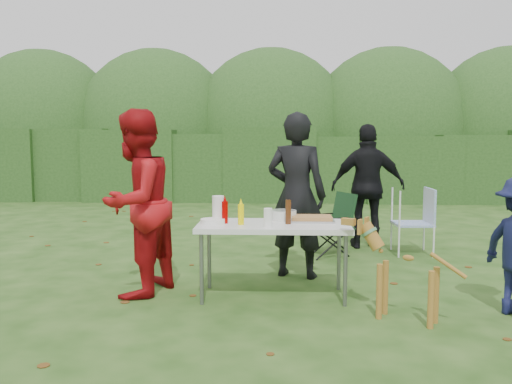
{
  "coord_description": "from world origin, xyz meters",
  "views": [
    {
      "loc": [
        0.25,
        -5.39,
        1.61
      ],
      "look_at": [
        -0.01,
        0.42,
        1.0
      ],
      "focal_mm": 38.0,
      "sensor_mm": 36.0,
      "label": 1
    }
  ],
  "objects_px": {
    "camping_chair": "(332,224)",
    "ketchup_bottle": "(225,212)",
    "person_cook": "(296,195)",
    "person_black_puffy": "(368,186)",
    "beer_bottle": "(288,212)",
    "paper_towel_roll": "(218,209)",
    "dog": "(408,273)",
    "lawn_chair": "(412,221)",
    "mustard_bottle": "(241,214)",
    "folding_table": "(274,229)",
    "person_red_jacket": "(136,203)"
  },
  "relations": [
    {
      "from": "camping_chair",
      "to": "ketchup_bottle",
      "type": "distance_m",
      "value": 2.34
    },
    {
      "from": "person_cook",
      "to": "person_black_puffy",
      "type": "height_order",
      "value": "person_cook"
    },
    {
      "from": "camping_chair",
      "to": "beer_bottle",
      "type": "bearing_deg",
      "value": 44.61
    },
    {
      "from": "paper_towel_roll",
      "to": "ketchup_bottle",
      "type": "bearing_deg",
      "value": -56.59
    },
    {
      "from": "ketchup_bottle",
      "to": "beer_bottle",
      "type": "xyz_separation_m",
      "value": [
        0.63,
        -0.01,
        0.01
      ]
    },
    {
      "from": "beer_bottle",
      "to": "person_black_puffy",
      "type": "bearing_deg",
      "value": 64.47
    },
    {
      "from": "dog",
      "to": "ketchup_bottle",
      "type": "distance_m",
      "value": 1.83
    },
    {
      "from": "camping_chair",
      "to": "ketchup_bottle",
      "type": "height_order",
      "value": "ketchup_bottle"
    },
    {
      "from": "person_cook",
      "to": "paper_towel_roll",
      "type": "relative_size",
      "value": 7.19
    },
    {
      "from": "person_black_puffy",
      "to": "beer_bottle",
      "type": "distance_m",
      "value": 2.72
    },
    {
      "from": "lawn_chair",
      "to": "dog",
      "type": "bearing_deg",
      "value": 73.51
    },
    {
      "from": "dog",
      "to": "beer_bottle",
      "type": "distance_m",
      "value": 1.29
    },
    {
      "from": "mustard_bottle",
      "to": "person_cook",
      "type": "bearing_deg",
      "value": 56.96
    },
    {
      "from": "folding_table",
      "to": "mustard_bottle",
      "type": "bearing_deg",
      "value": -167.34
    },
    {
      "from": "folding_table",
      "to": "beer_bottle",
      "type": "bearing_deg",
      "value": -5.51
    },
    {
      "from": "folding_table",
      "to": "ketchup_bottle",
      "type": "distance_m",
      "value": 0.51
    },
    {
      "from": "lawn_chair",
      "to": "mustard_bottle",
      "type": "bearing_deg",
      "value": 42.14
    },
    {
      "from": "dog",
      "to": "paper_towel_roll",
      "type": "height_order",
      "value": "paper_towel_roll"
    },
    {
      "from": "person_cook",
      "to": "person_black_puffy",
      "type": "bearing_deg",
      "value": -105.56
    },
    {
      "from": "dog",
      "to": "lawn_chair",
      "type": "relative_size",
      "value": 0.98
    },
    {
      "from": "dog",
      "to": "ketchup_bottle",
      "type": "height_order",
      "value": "ketchup_bottle"
    },
    {
      "from": "folding_table",
      "to": "camping_chair",
      "type": "xyz_separation_m",
      "value": [
        0.76,
        1.93,
        -0.26
      ]
    },
    {
      "from": "dog",
      "to": "person_cook",
      "type": "bearing_deg",
      "value": -27.88
    },
    {
      "from": "mustard_bottle",
      "to": "paper_towel_roll",
      "type": "bearing_deg",
      "value": 142.57
    },
    {
      "from": "camping_chair",
      "to": "beer_bottle",
      "type": "distance_m",
      "value": 2.09
    },
    {
      "from": "person_cook",
      "to": "mustard_bottle",
      "type": "bearing_deg",
      "value": 74.46
    },
    {
      "from": "person_black_puffy",
      "to": "beer_bottle",
      "type": "xyz_separation_m",
      "value": [
        -1.17,
        -2.45,
        -0.03
      ]
    },
    {
      "from": "lawn_chair",
      "to": "ketchup_bottle",
      "type": "xyz_separation_m",
      "value": [
        -2.34,
        -2.07,
        0.4
      ]
    },
    {
      "from": "dog",
      "to": "lawn_chair",
      "type": "height_order",
      "value": "lawn_chair"
    },
    {
      "from": "lawn_chair",
      "to": "paper_towel_roll",
      "type": "bearing_deg",
      "value": 36.5
    },
    {
      "from": "camping_chair",
      "to": "lawn_chair",
      "type": "bearing_deg",
      "value": 158.7
    },
    {
      "from": "camping_chair",
      "to": "beer_bottle",
      "type": "height_order",
      "value": "beer_bottle"
    },
    {
      "from": "beer_bottle",
      "to": "lawn_chair",
      "type": "bearing_deg",
      "value": 50.37
    },
    {
      "from": "camping_chair",
      "to": "lawn_chair",
      "type": "relative_size",
      "value": 0.93
    },
    {
      "from": "person_red_jacket",
      "to": "lawn_chair",
      "type": "relative_size",
      "value": 2.06
    },
    {
      "from": "dog",
      "to": "lawn_chair",
      "type": "bearing_deg",
      "value": -74.32
    },
    {
      "from": "beer_bottle",
      "to": "person_red_jacket",
      "type": "bearing_deg",
      "value": 178.77
    },
    {
      "from": "beer_bottle",
      "to": "paper_towel_roll",
      "type": "distance_m",
      "value": 0.72
    },
    {
      "from": "ketchup_bottle",
      "to": "mustard_bottle",
      "type": "bearing_deg",
      "value": -21.88
    },
    {
      "from": "folding_table",
      "to": "ketchup_bottle",
      "type": "height_order",
      "value": "ketchup_bottle"
    },
    {
      "from": "camping_chair",
      "to": "beer_bottle",
      "type": "relative_size",
      "value": 3.53
    },
    {
      "from": "person_black_puffy",
      "to": "lawn_chair",
      "type": "xyz_separation_m",
      "value": [
        0.55,
        -0.38,
        -0.43
      ]
    },
    {
      "from": "ketchup_bottle",
      "to": "beer_bottle",
      "type": "distance_m",
      "value": 0.63
    },
    {
      "from": "person_black_puffy",
      "to": "mustard_bottle",
      "type": "bearing_deg",
      "value": 55.63
    },
    {
      "from": "ketchup_bottle",
      "to": "beer_bottle",
      "type": "bearing_deg",
      "value": -0.79
    },
    {
      "from": "person_black_puffy",
      "to": "paper_towel_roll",
      "type": "relative_size",
      "value": 6.81
    },
    {
      "from": "folding_table",
      "to": "ketchup_bottle",
      "type": "relative_size",
      "value": 6.82
    },
    {
      "from": "folding_table",
      "to": "lawn_chair",
      "type": "xyz_separation_m",
      "value": [
        1.86,
        2.06,
        -0.23
      ]
    },
    {
      "from": "lawn_chair",
      "to": "beer_bottle",
      "type": "relative_size",
      "value": 3.78
    },
    {
      "from": "dog",
      "to": "folding_table",
      "type": "bearing_deg",
      "value": 0.39
    }
  ]
}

